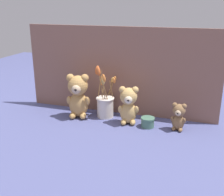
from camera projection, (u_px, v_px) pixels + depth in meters
ground_plane at (111, 122)px, 1.70m from camera, size 4.00×4.00×0.00m
backdrop_wall at (119, 71)px, 1.76m from camera, size 1.24×0.02×0.55m
teddy_bear_large at (78, 95)px, 1.73m from camera, size 0.16×0.14×0.28m
teddy_bear_medium at (128, 105)px, 1.65m from camera, size 0.13×0.12×0.23m
teddy_bear_small at (179, 116)px, 1.57m from camera, size 0.09×0.08×0.16m
flower_vase at (105, 103)px, 1.75m from camera, size 0.15×0.14×0.33m
decorative_tin_tall at (148, 122)px, 1.63m from camera, size 0.08×0.08×0.06m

